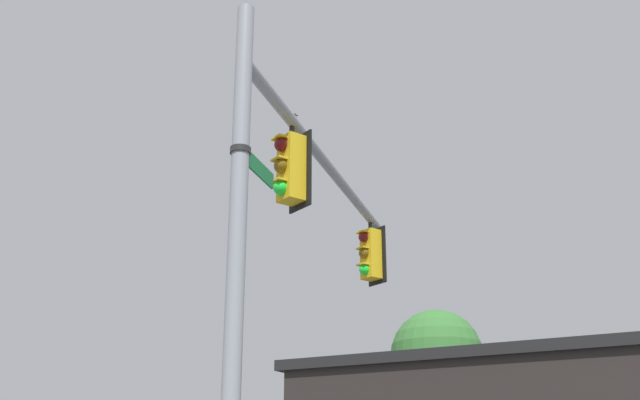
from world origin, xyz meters
The scene contains 7 objects.
signal_pole centered at (0.00, 0.00, 3.91)m, with size 0.23×0.23×7.82m, color gray.
mast_arm centered at (2.20, -3.09, 6.99)m, with size 0.19×0.19×7.58m, color gray.
traffic_light_nearest_pole centered at (1.10, -1.52, 6.20)m, with size 0.54×0.49×1.31m.
traffic_light_mid_inner centered at (3.97, -5.55, 6.20)m, with size 0.54×0.49×1.31m.
street_name_sign centered at (0.20, -0.28, 5.70)m, with size 0.80×1.07×0.22m.
bird_flying centered at (3.73, -3.34, 8.67)m, with size 0.25×0.33×0.11m.
tree_by_storefront centered at (9.00, -12.49, 5.24)m, with size 2.84×2.84×6.72m.
Camera 1 is at (-7.69, 4.52, 1.81)m, focal length 42.89 mm.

